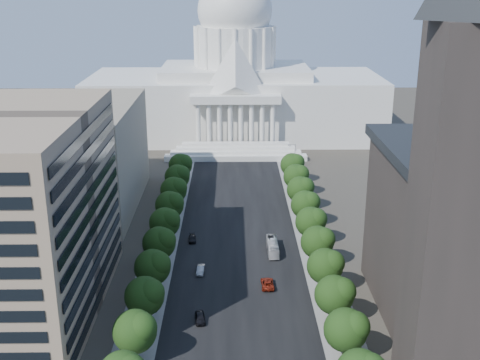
{
  "coord_description": "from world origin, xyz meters",
  "views": [
    {
      "loc": [
        -1.25,
        -64.91,
        63.1
      ],
      "look_at": [
        0.59,
        73.29,
        16.74
      ],
      "focal_mm": 45.0,
      "sensor_mm": 36.0,
      "label": 1
    }
  ],
  "objects_px": {
    "car_silver": "(201,270)",
    "car_red": "(267,283)",
    "car_dark_b": "(192,239)",
    "city_bus": "(273,247)",
    "car_dark_a": "(200,318)"
  },
  "relations": [
    {
      "from": "car_dark_b",
      "to": "city_bus",
      "type": "xyz_separation_m",
      "value": [
        19.94,
        -6.68,
        0.79
      ]
    },
    {
      "from": "car_dark_b",
      "to": "city_bus",
      "type": "bearing_deg",
      "value": -22.86
    },
    {
      "from": "car_dark_a",
      "to": "city_bus",
      "type": "height_order",
      "value": "city_bus"
    },
    {
      "from": "car_red",
      "to": "city_bus",
      "type": "relative_size",
      "value": 0.55
    },
    {
      "from": "car_silver",
      "to": "car_red",
      "type": "relative_size",
      "value": 0.81
    },
    {
      "from": "city_bus",
      "to": "car_dark_b",
      "type": "bearing_deg",
      "value": 160.84
    },
    {
      "from": "car_silver",
      "to": "city_bus",
      "type": "xyz_separation_m",
      "value": [
        16.96,
        10.69,
        0.69
      ]
    },
    {
      "from": "car_silver",
      "to": "car_dark_a",
      "type": "bearing_deg",
      "value": -85.06
    },
    {
      "from": "car_red",
      "to": "city_bus",
      "type": "xyz_separation_m",
      "value": [
        2.23,
        17.35,
        0.65
      ]
    },
    {
      "from": "car_silver",
      "to": "car_dark_b",
      "type": "xyz_separation_m",
      "value": [
        -2.98,
        17.37,
        -0.11
      ]
    },
    {
      "from": "car_red",
      "to": "city_bus",
      "type": "bearing_deg",
      "value": -98.52
    },
    {
      "from": "car_dark_a",
      "to": "car_dark_b",
      "type": "distance_m",
      "value": 37.81
    },
    {
      "from": "car_red",
      "to": "car_silver",
      "type": "bearing_deg",
      "value": -25.54
    },
    {
      "from": "car_dark_b",
      "to": "city_bus",
      "type": "relative_size",
      "value": 0.43
    },
    {
      "from": "car_red",
      "to": "car_dark_b",
      "type": "xyz_separation_m",
      "value": [
        -17.71,
        24.03,
        -0.14
      ]
    }
  ]
}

